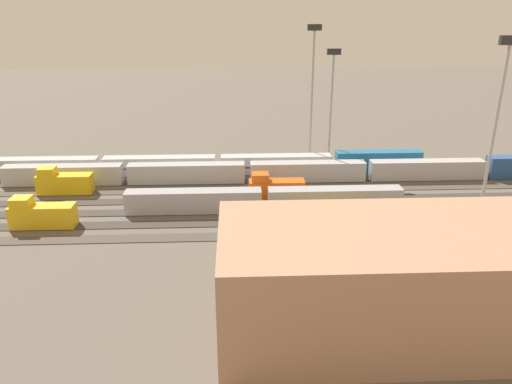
# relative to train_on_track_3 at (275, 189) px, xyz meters

# --- Properties ---
(ground_plane) EXTENTS (400.00, 400.00, 0.00)m
(ground_plane) POSITION_rel_train_on_track_3_xyz_m (1.76, 0.00, -2.16)
(ground_plane) COLOR #60594F
(track_bed_0) EXTENTS (140.00, 2.80, 0.12)m
(track_bed_0) POSITION_rel_train_on_track_3_xyz_m (1.76, -15.00, -2.10)
(track_bed_0) COLOR #3D3833
(track_bed_0) RESTS_ON ground_plane
(track_bed_1) EXTENTS (140.00, 2.80, 0.12)m
(track_bed_1) POSITION_rel_train_on_track_3_xyz_m (1.76, -10.00, -2.10)
(track_bed_1) COLOR #3D3833
(track_bed_1) RESTS_ON ground_plane
(track_bed_2) EXTENTS (140.00, 2.80, 0.12)m
(track_bed_2) POSITION_rel_train_on_track_3_xyz_m (1.76, -5.00, -2.10)
(track_bed_2) COLOR #4C443D
(track_bed_2) RESTS_ON ground_plane
(track_bed_3) EXTENTS (140.00, 2.80, 0.12)m
(track_bed_3) POSITION_rel_train_on_track_3_xyz_m (1.76, 0.00, -2.10)
(track_bed_3) COLOR #3D3833
(track_bed_3) RESTS_ON ground_plane
(track_bed_4) EXTENTS (140.00, 2.80, 0.12)m
(track_bed_4) POSITION_rel_train_on_track_3_xyz_m (1.76, 5.00, -2.10)
(track_bed_4) COLOR #3D3833
(track_bed_4) RESTS_ON ground_plane
(track_bed_5) EXTENTS (140.00, 2.80, 0.12)m
(track_bed_5) POSITION_rel_train_on_track_3_xyz_m (1.76, 10.00, -2.10)
(track_bed_5) COLOR #3D3833
(track_bed_5) RESTS_ON ground_plane
(track_bed_6) EXTENTS (140.00, 2.80, 0.12)m
(track_bed_6) POSITION_rel_train_on_track_3_xyz_m (1.76, 15.00, -2.10)
(track_bed_6) COLOR #4C443D
(track_bed_6) RESTS_ON ground_plane
(train_on_track_3) EXTENTS (10.00, 3.00, 5.00)m
(train_on_track_3) POSITION_rel_train_on_track_3_xyz_m (0.00, 0.00, 0.00)
(train_on_track_3) COLOR #D85914
(train_on_track_3) RESTS_ON ground_plane
(train_on_track_4) EXTENTS (47.20, 3.00, 3.80)m
(train_on_track_4) POSITION_rel_train_on_track_3_xyz_m (2.19, 5.00, -0.14)
(train_on_track_4) COLOR #A8AAB2
(train_on_track_4) RESTS_ON ground_plane
(train_on_track_1) EXTENTS (114.80, 3.00, 4.40)m
(train_on_track_1) POSITION_rel_train_on_track_3_xyz_m (-5.99, -10.00, -0.08)
(train_on_track_1) COLOR #285193
(train_on_track_1) RESTS_ON ground_plane
(train_on_track_5) EXTENTS (10.00, 3.00, 5.00)m
(train_on_track_5) POSITION_rel_train_on_track_3_xyz_m (37.99, 10.00, 0.00)
(train_on_track_5) COLOR gold
(train_on_track_5) RESTS_ON ground_plane
(train_on_track_6) EXTENTS (10.00, 3.00, 5.00)m
(train_on_track_6) POSITION_rel_train_on_track_3_xyz_m (-8.64, 15.00, 0.00)
(train_on_track_6) COLOR gold
(train_on_track_6) RESTS_ON ground_plane
(train_on_track_0) EXTENTS (90.60, 3.06, 4.40)m
(train_on_track_0) POSITION_rel_train_on_track_3_xyz_m (12.87, -15.00, -0.09)
(train_on_track_0) COLOR #1E6B9E
(train_on_track_0) RESTS_ON ground_plane
(train_on_track_2) EXTENTS (10.00, 3.00, 5.00)m
(train_on_track_2) POSITION_rel_train_on_track_3_xyz_m (39.31, -5.00, 0.00)
(train_on_track_2) COLOR gold
(train_on_track_2) RESTS_ON ground_plane
(light_mast_0) EXTENTS (2.80, 0.70, 29.70)m
(light_mast_0) POSITION_rel_train_on_track_3_xyz_m (-8.86, -17.88, 16.53)
(light_mast_0) COLOR #9EA0A5
(light_mast_0) RESTS_ON ground_plane
(light_mast_1) EXTENTS (2.80, 0.70, 29.52)m
(light_mast_1) POSITION_rel_train_on_track_3_xyz_m (-28.67, 18.00, 16.43)
(light_mast_1) COLOR #9EA0A5
(light_mast_1) RESTS_ON ground_plane
(light_mast_2) EXTENTS (2.80, 0.70, 25.01)m
(light_mast_2) POSITION_rel_train_on_track_3_xyz_m (-13.14, -18.82, 13.97)
(light_mast_2) COLOR #9EA0A5
(light_mast_2) RESTS_ON ground_plane
(maintenance_shed) EXTENTS (53.15, 17.10, 11.77)m
(maintenance_shed) POSITION_rel_train_on_track_3_xyz_m (-17.59, 37.94, 3.73)
(maintenance_shed) COLOR tan
(maintenance_shed) RESTS_ON ground_plane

